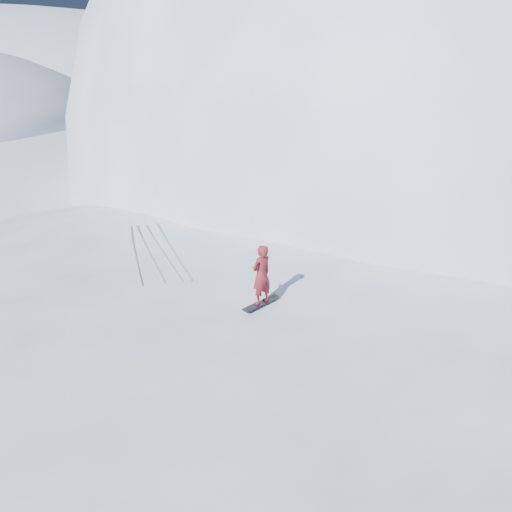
% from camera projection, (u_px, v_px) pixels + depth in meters
% --- Properties ---
extents(ground, '(400.00, 400.00, 0.00)m').
position_uv_depth(ground, '(175.00, 368.00, 14.59)').
color(ground, white).
rests_on(ground, ground).
extents(near_ridge, '(36.00, 28.00, 4.80)m').
position_uv_depth(near_ridge, '(202.00, 316.00, 17.43)').
color(near_ridge, white).
rests_on(near_ridge, ground).
extents(summit_peak, '(60.00, 56.00, 56.00)m').
position_uv_depth(summit_peak, '(423.00, 162.00, 41.08)').
color(summit_peak, white).
rests_on(summit_peak, ground).
extents(peak_shoulder, '(28.00, 24.00, 18.00)m').
position_uv_depth(peak_shoulder, '(312.00, 185.00, 33.98)').
color(peak_shoulder, white).
rests_on(peak_shoulder, ground).
extents(far_ridge_c, '(140.00, 90.00, 36.00)m').
position_uv_depth(far_ridge_c, '(5.00, 91.00, 107.70)').
color(far_ridge_c, white).
rests_on(far_ridge_c, ground).
extents(wind_bumps, '(16.00, 14.40, 1.00)m').
position_uv_depth(wind_bumps, '(160.00, 332.00, 16.41)').
color(wind_bumps, white).
rests_on(wind_bumps, ground).
extents(snowboard, '(1.26, 0.96, 0.02)m').
position_uv_depth(snowboard, '(261.00, 303.00, 13.57)').
color(snowboard, black).
rests_on(snowboard, near_ridge).
extents(snowboarder, '(0.81, 0.75, 1.86)m').
position_uv_depth(snowboarder, '(261.00, 275.00, 13.18)').
color(snowboarder, maroon).
rests_on(snowboarder, snowboard).
extents(board_tracks, '(2.63, 5.93, 0.04)m').
position_uv_depth(board_tracks, '(153.00, 248.00, 17.26)').
color(board_tracks, silver).
rests_on(board_tracks, ground).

